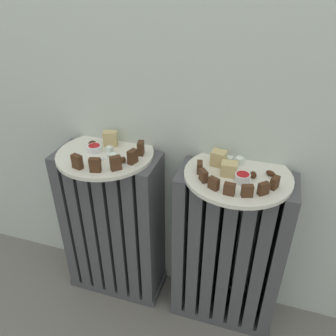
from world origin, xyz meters
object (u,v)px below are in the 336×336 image
(radiator_right, at_px, (228,253))
(jam_bowl_left, at_px, (94,148))
(jam_bowl_right, at_px, (242,178))
(plate_left, at_px, (105,154))
(fork, at_px, (104,159))
(plate_right, at_px, (238,175))
(radiator_left, at_px, (113,227))

(radiator_right, relative_size, jam_bowl_left, 13.36)
(jam_bowl_right, bearing_deg, plate_left, 174.73)
(radiator_right, xyz_separation_m, fork, (-0.40, -0.04, 0.31))
(plate_right, xyz_separation_m, jam_bowl_left, (-0.46, -0.00, 0.02))
(radiator_left, bearing_deg, jam_bowl_right, -5.27)
(jam_bowl_left, bearing_deg, plate_left, 5.78)
(radiator_right, distance_m, fork, 0.51)
(jam_bowl_right, height_order, fork, jam_bowl_right)
(radiator_left, xyz_separation_m, radiator_right, (0.42, 0.00, 0.00))
(fork, bearing_deg, radiator_left, 112.00)
(plate_right, height_order, jam_bowl_left, jam_bowl_left)
(plate_left, bearing_deg, jam_bowl_left, -174.22)
(radiator_right, bearing_deg, plate_left, 180.00)
(jam_bowl_left, bearing_deg, jam_bowl_right, -4.45)
(jam_bowl_left, distance_m, fork, 0.06)
(radiator_left, bearing_deg, radiator_right, 0.00)
(jam_bowl_left, height_order, jam_bowl_right, jam_bowl_right)
(radiator_left, relative_size, plate_left, 1.91)
(radiator_left, height_order, plate_left, plate_left)
(radiator_right, relative_size, plate_right, 1.91)
(plate_right, distance_m, fork, 0.41)
(plate_left, distance_m, fork, 0.04)
(radiator_right, distance_m, jam_bowl_left, 0.56)
(radiator_right, height_order, fork, fork)
(radiator_left, bearing_deg, plate_left, 116.57)
(radiator_left, bearing_deg, jam_bowl_left, -174.22)
(plate_right, bearing_deg, plate_left, 180.00)
(plate_left, xyz_separation_m, fork, (0.02, -0.04, 0.01))
(radiator_right, relative_size, fork, 6.75)
(radiator_right, bearing_deg, plate_right, 63.43)
(plate_left, bearing_deg, plate_right, 0.00)
(radiator_left, bearing_deg, fork, -68.00)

